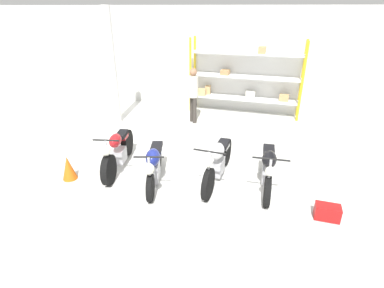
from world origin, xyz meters
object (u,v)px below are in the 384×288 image
(motorcycle_blue, at_px, (154,164))
(traffic_cone, at_px, (69,168))
(toolbox, at_px, (327,212))
(motorcycle_white, at_px, (218,161))
(shelving_rack, at_px, (244,78))
(motorcycle_red, at_px, (118,151))
(motorcycle_black, at_px, (268,167))
(person_browsing, at_px, (193,91))

(motorcycle_blue, distance_m, traffic_cone, 1.95)
(toolbox, height_order, traffic_cone, traffic_cone)
(motorcycle_blue, relative_size, motorcycle_white, 0.85)
(shelving_rack, bearing_deg, motorcycle_red, -113.67)
(motorcycle_black, xyz_separation_m, person_browsing, (-2.67, 3.33, 0.60))
(person_browsing, bearing_deg, shelving_rack, 176.67)
(person_browsing, distance_m, traffic_cone, 4.68)
(shelving_rack, xyz_separation_m, motorcycle_red, (-2.19, -4.99, -0.82))
(traffic_cone, bearing_deg, motorcycle_blue, 12.80)
(motorcycle_black, height_order, traffic_cone, motorcycle_black)
(person_browsing, xyz_separation_m, toolbox, (3.82, -4.13, -0.92))
(motorcycle_blue, xyz_separation_m, motorcycle_white, (1.30, 0.52, 0.03))
(motorcycle_blue, bearing_deg, shelving_rack, 151.60)
(motorcycle_white, bearing_deg, toolbox, 73.85)
(traffic_cone, bearing_deg, motorcycle_red, 43.14)
(person_browsing, distance_m, toolbox, 5.70)
(shelving_rack, distance_m, toolbox, 6.16)
(shelving_rack, bearing_deg, motorcycle_white, -87.74)
(motorcycle_blue, bearing_deg, person_browsing, 167.82)
(person_browsing, height_order, toolbox, person_browsing)
(motorcycle_red, bearing_deg, motorcycle_white, 81.77)
(motorcycle_blue, relative_size, motorcycle_black, 0.94)
(motorcycle_black, bearing_deg, motorcycle_blue, -80.91)
(shelving_rack, xyz_separation_m, motorcycle_blue, (-1.11, -5.33, -0.83))
(motorcycle_blue, height_order, toolbox, motorcycle_blue)
(motorcycle_blue, height_order, person_browsing, person_browsing)
(motorcycle_black, height_order, toolbox, motorcycle_black)
(person_browsing, bearing_deg, motorcycle_white, 66.71)
(toolbox, distance_m, traffic_cone, 5.42)
(motorcycle_white, bearing_deg, motorcycle_red, -83.34)
(shelving_rack, bearing_deg, motorcycle_black, -75.25)
(motorcycle_blue, height_order, motorcycle_black, motorcycle_black)
(motorcycle_white, xyz_separation_m, traffic_cone, (-3.20, -0.95, -0.20))
(motorcycle_white, relative_size, person_browsing, 1.23)
(traffic_cone, bearing_deg, motorcycle_white, 16.49)
(motorcycle_white, relative_size, traffic_cone, 4.01)
(motorcycle_blue, xyz_separation_m, person_browsing, (-0.30, 3.90, 0.61))
(motorcycle_blue, relative_size, toolbox, 4.28)
(motorcycle_white, bearing_deg, motorcycle_blue, -65.99)
(motorcycle_red, xyz_separation_m, person_browsing, (0.77, 3.56, 0.61))
(motorcycle_blue, height_order, traffic_cone, motorcycle_blue)
(motorcycle_black, bearing_deg, toolbox, 51.20)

